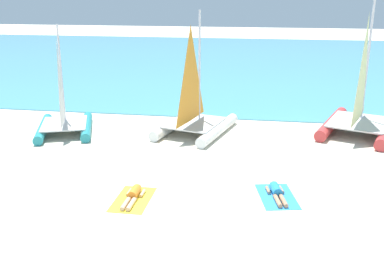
# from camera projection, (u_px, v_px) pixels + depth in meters

# --- Properties ---
(ground_plane) EXTENTS (120.00, 120.00, 0.00)m
(ground_plane) POSITION_uv_depth(u_px,v_px,m) (209.00, 120.00, 22.84)
(ground_plane) COLOR beige
(ocean_water) EXTENTS (120.00, 40.00, 0.05)m
(ocean_water) POSITION_uv_depth(u_px,v_px,m) (236.00, 60.00, 41.94)
(ocean_water) COLOR #4C9EB7
(ocean_water) RESTS_ON ground
(sailboat_red) EXTENTS (4.37, 5.40, 6.10)m
(sailboat_red) POSITION_uv_depth(u_px,v_px,m) (360.00, 114.00, 20.43)
(sailboat_red) COLOR #CC3838
(sailboat_red) RESTS_ON ground
(sailboat_white) EXTENTS (3.65, 4.75, 5.51)m
(sailboat_white) POSITION_uv_depth(u_px,v_px,m) (195.00, 116.00, 20.54)
(sailboat_white) COLOR white
(sailboat_white) RESTS_ON ground
(sailboat_teal) EXTENTS (3.54, 4.34, 4.89)m
(sailboat_teal) POSITION_uv_depth(u_px,v_px,m) (64.00, 117.00, 20.59)
(sailboat_teal) COLOR teal
(sailboat_teal) RESTS_ON ground
(towel_left) EXTENTS (1.10, 1.90, 0.01)m
(towel_left) POSITION_uv_depth(u_px,v_px,m) (133.00, 199.00, 14.14)
(towel_left) COLOR yellow
(towel_left) RESTS_ON ground
(sunbather_left) EXTENTS (0.54, 1.56, 0.30)m
(sunbather_left) POSITION_uv_depth(u_px,v_px,m) (133.00, 195.00, 14.17)
(sunbather_left) COLOR orange
(sunbather_left) RESTS_ON towel_left
(towel_right) EXTENTS (1.47, 2.09, 0.01)m
(towel_right) POSITION_uv_depth(u_px,v_px,m) (277.00, 196.00, 14.35)
(towel_right) COLOR #338CD8
(towel_right) RESTS_ON ground
(sunbather_right) EXTENTS (0.72, 1.56, 0.30)m
(sunbather_right) POSITION_uv_depth(u_px,v_px,m) (277.00, 192.00, 14.38)
(sunbather_right) COLOR #268CCC
(sunbather_right) RESTS_ON towel_right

